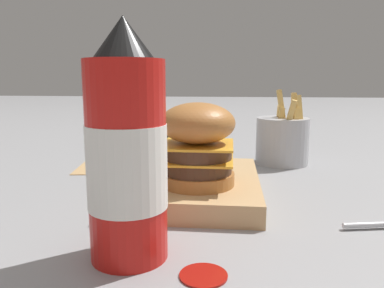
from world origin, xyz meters
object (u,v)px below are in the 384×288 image
at_px(side_bowl, 160,146).
at_px(serving_board, 192,185).
at_px(ketchup_bottle, 127,155).
at_px(fries_basket, 282,140).
at_px(burger, 197,143).

bearing_deg(side_bowl, serving_board, -159.36).
xyz_separation_m(serving_board, side_bowl, (0.28, 0.10, 0.01)).
bearing_deg(ketchup_bottle, fries_basket, -25.25).
bearing_deg(fries_basket, side_bowl, 80.30).
distance_m(ketchup_bottle, side_bowl, 0.50).
relative_size(burger, side_bowl, 0.91).
height_order(burger, ketchup_bottle, ketchup_bottle).
height_order(fries_basket, side_bowl, fries_basket).
height_order(serving_board, side_bowl, side_bowl).
height_order(burger, side_bowl, burger).
height_order(burger, fries_basket, fries_basket).
relative_size(ketchup_bottle, side_bowl, 1.84).
bearing_deg(side_bowl, ketchup_bottle, -172.72).
distance_m(burger, ketchup_bottle, 0.18).
relative_size(serving_board, fries_basket, 1.72).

